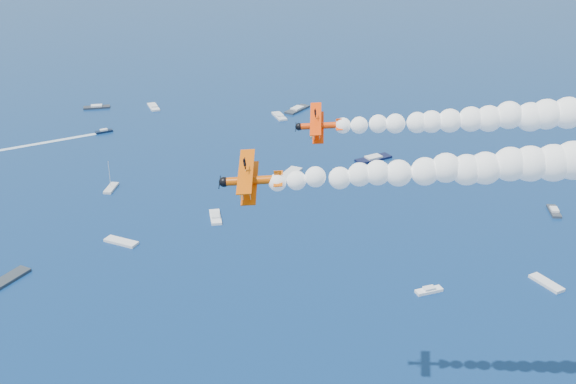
# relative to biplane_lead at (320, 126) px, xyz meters

# --- Properties ---
(biplane_lead) EXTENTS (7.94, 9.51, 7.21)m
(biplane_lead) POSITION_rel_biplane_lead_xyz_m (0.00, 0.00, 0.00)
(biplane_lead) COLOR #FF3A05
(biplane_trail) EXTENTS (9.65, 11.35, 8.14)m
(biplane_trail) POSITION_rel_biplane_lead_xyz_m (-6.05, -16.11, -2.10)
(biplane_trail) COLOR #DA5004
(smoke_trail_lead) EXTENTS (55.82, 19.44, 9.89)m
(smoke_trail_lead) POSITION_rel_biplane_lead_xyz_m (27.45, 3.68, 2.09)
(smoke_trail_lead) COLOR white
(smoke_trail_trail) EXTENTS (55.97, 22.54, 9.89)m
(smoke_trail_trail) POSITION_rel_biplane_lead_xyz_m (21.28, -11.58, -0.01)
(smoke_trail_trail) COLOR white
(spectator_boats) EXTENTS (230.08, 164.74, 0.70)m
(spectator_boats) POSITION_rel_biplane_lead_xyz_m (-16.48, 93.69, -54.00)
(spectator_boats) COLOR black
(spectator_boats) RESTS_ON ground
(boat_wakes) EXTENTS (275.81, 117.72, 0.04)m
(boat_wakes) POSITION_rel_biplane_lead_xyz_m (-10.38, 54.95, -54.32)
(boat_wakes) COLOR white
(boat_wakes) RESTS_ON ground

